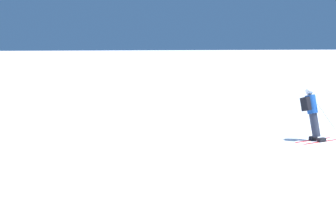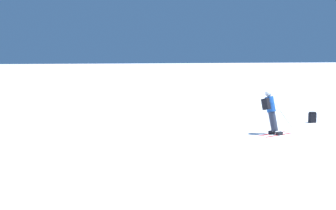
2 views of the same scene
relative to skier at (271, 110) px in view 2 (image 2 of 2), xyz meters
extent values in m
plane|color=white|center=(-0.18, -0.12, -0.96)|extent=(300.00, 300.00, 0.00)
cube|color=red|center=(-0.38, -0.19, -0.96)|extent=(0.73, 1.56, 0.01)
cube|color=red|center=(-0.05, -0.05, -0.96)|extent=(0.73, 1.56, 0.01)
cube|color=black|center=(-0.38, -0.19, -0.89)|extent=(0.24, 0.31, 0.12)
cube|color=black|center=(-0.05, -0.05, -0.89)|extent=(0.24, 0.31, 0.12)
cylinder|color=#2D3342|center=(-0.09, -0.07, -0.46)|extent=(0.51, 0.41, 0.82)
cylinder|color=#194799|center=(0.06, -0.01, 0.21)|extent=(0.57, 0.50, 0.67)
sphere|color=tan|center=(0.15, 0.03, 0.61)|extent=(0.33, 0.31, 0.27)
sphere|color=silver|center=(0.16, 0.04, 0.64)|extent=(0.38, 0.35, 0.31)
cube|color=black|center=(-0.03, 0.24, 0.24)|extent=(0.42, 0.31, 0.50)
cylinder|color=#B7B7BC|center=(-0.35, -0.50, -0.37)|extent=(0.49, 0.76, 1.21)
cylinder|color=#B7B7BC|center=(0.43, -0.18, -0.42)|extent=(0.34, 0.44, 1.10)
cube|color=black|center=(2.20, -3.38, -0.74)|extent=(0.23, 0.30, 0.44)
cube|color=black|center=(2.20, -3.38, -0.49)|extent=(0.20, 0.27, 0.06)
camera|label=1|loc=(-16.92, 8.06, 2.32)|focal=60.00mm
camera|label=2|loc=(-16.44, 9.13, 2.16)|focal=50.00mm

